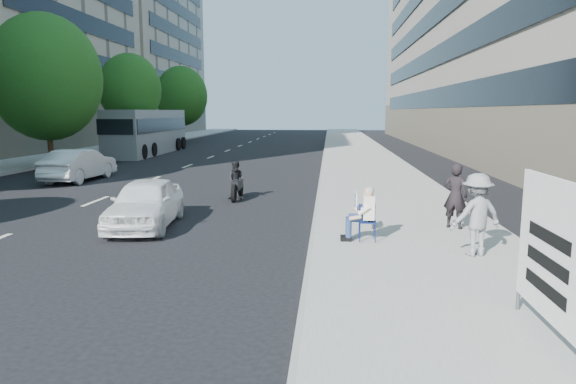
# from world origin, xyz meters

# --- Properties ---
(ground) EXTENTS (160.00, 160.00, 0.00)m
(ground) POSITION_xyz_m (0.00, 0.00, 0.00)
(ground) COLOR black
(ground) RESTS_ON ground
(near_sidewalk) EXTENTS (5.00, 120.00, 0.15)m
(near_sidewalk) POSITION_xyz_m (4.00, 20.00, 0.07)
(near_sidewalk) COLOR gray
(near_sidewalk) RESTS_ON ground
(far_sidewalk) EXTENTS (4.50, 120.00, 0.15)m
(far_sidewalk) POSITION_xyz_m (-16.75, 20.00, 0.07)
(far_sidewalk) COLOR gray
(far_sidewalk) RESTS_ON ground
(far_bldg_north) EXTENTS (22.00, 28.00, 28.00)m
(far_bldg_north) POSITION_xyz_m (-30.00, 62.00, 14.00)
(far_bldg_north) COLOR tan
(far_bldg_north) RESTS_ON ground
(near_building) EXTENTS (14.00, 70.00, 20.00)m
(near_building) POSITION_xyz_m (17.00, 32.00, 10.00)
(near_building) COLOR gray
(near_building) RESTS_ON ground
(tree_far_c) EXTENTS (6.00, 6.00, 8.47)m
(tree_far_c) POSITION_xyz_m (-13.70, 18.00, 5.02)
(tree_far_c) COLOR #382616
(tree_far_c) RESTS_ON ground
(tree_far_d) EXTENTS (4.80, 4.80, 7.65)m
(tree_far_d) POSITION_xyz_m (-13.70, 30.00, 4.89)
(tree_far_d) COLOR #382616
(tree_far_d) RESTS_ON ground
(tree_far_e) EXTENTS (5.40, 5.40, 7.89)m
(tree_far_e) POSITION_xyz_m (-13.70, 44.00, 4.78)
(tree_far_e) COLOR #382616
(tree_far_e) RESTS_ON ground
(seated_protester) EXTENTS (0.83, 1.11, 1.31)m
(seated_protester) POSITION_xyz_m (2.65, 2.51, 0.87)
(seated_protester) COLOR navy
(seated_protester) RESTS_ON near_sidewalk
(jogger) EXTENTS (1.29, 0.98, 1.77)m
(jogger) POSITION_xyz_m (4.97, 1.40, 1.03)
(jogger) COLOR gray
(jogger) RESTS_ON near_sidewalk
(pedestrian_woman) EXTENTS (0.75, 0.67, 1.72)m
(pedestrian_woman) POSITION_xyz_m (5.15, 4.02, 1.01)
(pedestrian_woman) COLOR black
(pedestrian_woman) RESTS_ON near_sidewalk
(protest_banner) EXTENTS (0.08, 3.06, 2.20)m
(protest_banner) POSITION_xyz_m (4.78, -3.17, 1.40)
(protest_banner) COLOR #4C4C4C
(protest_banner) RESTS_ON near_sidewalk
(white_sedan_near) EXTENTS (1.95, 4.11, 1.36)m
(white_sedan_near) POSITION_xyz_m (-3.24, 4.16, 0.68)
(white_sedan_near) COLOR white
(white_sedan_near) RESTS_ON ground
(white_sedan_mid) EXTENTS (1.74, 4.53, 1.47)m
(white_sedan_mid) POSITION_xyz_m (-9.74, 13.33, 0.74)
(white_sedan_mid) COLOR silver
(white_sedan_mid) RESTS_ON ground
(motorcycle) EXTENTS (0.71, 2.04, 1.42)m
(motorcycle) POSITION_xyz_m (-1.51, 8.82, 0.64)
(motorcycle) COLOR black
(motorcycle) RESTS_ON ground
(bus) EXTENTS (2.80, 12.09, 3.30)m
(bus) POSITION_xyz_m (-11.93, 28.68, 1.64)
(bus) COLOR slate
(bus) RESTS_ON ground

